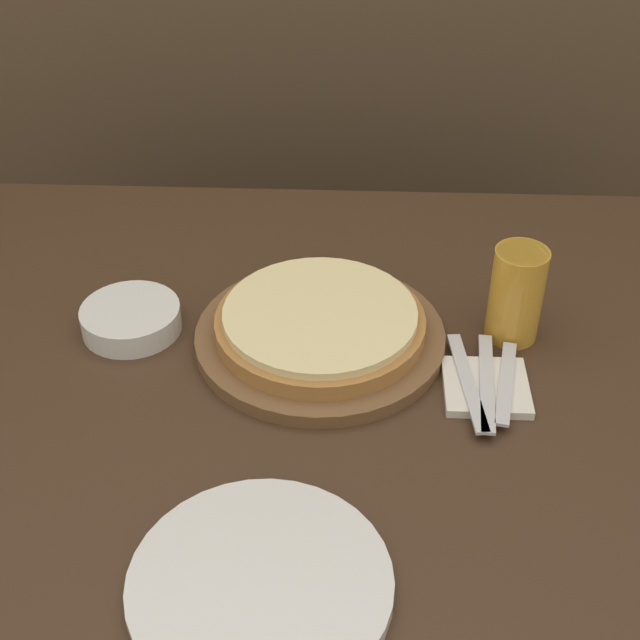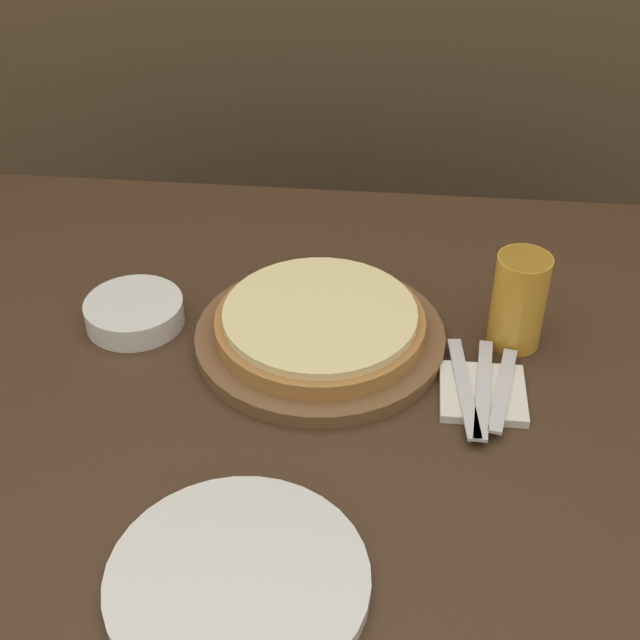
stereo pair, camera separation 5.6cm
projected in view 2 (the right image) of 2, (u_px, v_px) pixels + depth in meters
name	position (u px, v px, depth m)	size (l,w,h in m)	color
dining_table	(303.00, 560.00, 1.39)	(1.39, 1.06, 0.73)	#3D2819
pizza_on_board	(320.00, 329.00, 1.23)	(0.35, 0.35, 0.06)	brown
beer_glass	(519.00, 297.00, 1.20)	(0.07, 0.07, 0.14)	gold
dinner_plate	(238.00, 581.00, 0.91)	(0.27, 0.27, 0.02)	silver
side_bowl	(134.00, 312.00, 1.27)	(0.14, 0.14, 0.04)	silver
napkin_stack	(482.00, 391.00, 1.15)	(0.11, 0.11, 0.01)	silver
fork	(464.00, 384.00, 1.15)	(0.04, 0.19, 0.00)	silver
dinner_knife	(483.00, 386.00, 1.15)	(0.03, 0.19, 0.00)	silver
spoon	(503.00, 387.00, 1.15)	(0.05, 0.16, 0.00)	silver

